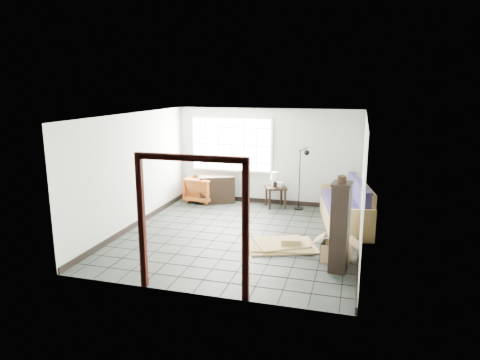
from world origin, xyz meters
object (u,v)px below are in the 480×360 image
(futon_sofa, at_px, (348,209))
(side_table, at_px, (276,190))
(armchair, at_px, (201,188))
(tall_shelf, at_px, (340,227))

(futon_sofa, xyz_separation_m, side_table, (-1.91, 1.02, 0.09))
(armchair, relative_size, tall_shelf, 0.49)
(armchair, relative_size, side_table, 1.15)
(armchair, distance_m, side_table, 2.11)
(futon_sofa, height_order, armchair, futon_sofa)
(side_table, xyz_separation_m, tall_shelf, (1.83, -3.65, 0.34))
(futon_sofa, distance_m, side_table, 2.17)
(futon_sofa, relative_size, tall_shelf, 1.57)
(side_table, height_order, tall_shelf, tall_shelf)
(futon_sofa, bearing_deg, side_table, 141.02)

